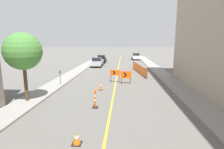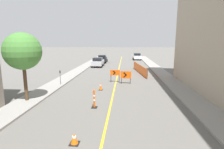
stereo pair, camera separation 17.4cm
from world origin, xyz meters
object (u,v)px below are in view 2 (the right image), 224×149
object	(u,v)px
traffic_cone_second	(74,139)
arrow_barricade_primary	(115,73)
arrow_barricade_secondary	(126,75)
parked_car_curb_mid	(102,59)
parked_car_curb_near	(98,62)
parking_meter_near_curb	(60,74)
street_tree_left_near	(23,52)
parked_car_curb_far	(137,56)
traffic_cone_third	(101,86)
delineator_post_rear	(94,100)

from	to	relation	value
traffic_cone_second	arrow_barricade_primary	bearing A→B (deg)	84.72
arrow_barricade_secondary	parked_car_curb_mid	distance (m)	19.57
parked_car_curb_near	parking_meter_near_curb	bearing A→B (deg)	-96.28
arrow_barricade_secondary	street_tree_left_near	distance (m)	9.90
parked_car_curb_near	parked_car_curb_far	size ratio (longest dim) A/B	0.99
traffic_cone_third	delineator_post_rear	distance (m)	4.34
traffic_cone_third	arrow_barricade_secondary	world-z (taller)	arrow_barricade_secondary
arrow_barricade_secondary	parked_car_curb_mid	size ratio (longest dim) A/B	0.30
parked_car_curb_mid	street_tree_left_near	world-z (taller)	street_tree_left_near
arrow_barricade_secondary	parked_car_curb_near	xyz separation A→B (m)	(-4.90, 12.78, -0.11)
delineator_post_rear	street_tree_left_near	distance (m)	6.04
parked_car_curb_near	traffic_cone_third	bearing A→B (deg)	-80.16
arrow_barricade_secondary	traffic_cone_third	bearing A→B (deg)	-126.48
traffic_cone_third	parking_meter_near_curb	bearing A→B (deg)	162.91
arrow_barricade_secondary	street_tree_left_near	xyz separation A→B (m)	(-7.24, -6.16, 2.75)
arrow_barricade_secondary	parking_meter_near_curb	xyz separation A→B (m)	(-6.52, -1.31, 0.23)
arrow_barricade_primary	parked_car_curb_near	world-z (taller)	parked_car_curb_near
parked_car_curb_near	arrow_barricade_primary	bearing A→B (deg)	-72.64
parking_meter_near_curb	parked_car_curb_far	bearing A→B (deg)	70.75
street_tree_left_near	parked_car_curb_far	bearing A→B (deg)	72.33
arrow_barricade_secondary	parked_car_curb_mid	world-z (taller)	parked_car_curb_mid
parked_car_curb_near	parking_meter_near_curb	xyz separation A→B (m)	(-1.62, -14.09, 0.34)
arrow_barricade_primary	arrow_barricade_secondary	xyz separation A→B (m)	(1.17, -0.63, -0.07)
parking_meter_near_curb	street_tree_left_near	world-z (taller)	street_tree_left_near
traffic_cone_second	traffic_cone_third	bearing A→B (deg)	90.33
arrow_barricade_primary	parked_car_curb_mid	bearing A→B (deg)	107.19
parked_car_curb_near	street_tree_left_near	bearing A→B (deg)	-96.77
parked_car_curb_far	parking_meter_near_curb	bearing A→B (deg)	-110.95
traffic_cone_second	arrow_barricade_secondary	world-z (taller)	arrow_barricade_secondary
arrow_barricade_primary	parked_car_curb_far	world-z (taller)	parked_car_curb_far
delineator_post_rear	parked_car_curb_mid	world-z (taller)	parked_car_curb_mid
parked_car_curb_far	street_tree_left_near	size ratio (longest dim) A/B	0.90
traffic_cone_third	parked_car_curb_mid	bearing A→B (deg)	96.85
parked_car_curb_mid	parking_meter_near_curb	bearing A→B (deg)	-97.63
traffic_cone_second	arrow_barricade_secondary	size ratio (longest dim) A/B	0.38
arrow_barricade_primary	arrow_barricade_secondary	distance (m)	1.33
traffic_cone_second	arrow_barricade_secondary	xyz separation A→B (m)	(2.26, 11.18, 0.66)
delineator_post_rear	parked_car_curb_near	xyz separation A→B (m)	(-2.77, 19.72, 0.26)
traffic_cone_second	parked_car_curb_far	size ratio (longest dim) A/B	0.11
traffic_cone_third	parked_car_curb_near	xyz separation A→B (m)	(-2.59, 15.39, 0.46)
traffic_cone_second	parking_meter_near_curb	xyz separation A→B (m)	(-4.26, 9.86, 0.90)
parked_car_curb_mid	parking_meter_near_curb	distance (m)	20.33
parked_car_curb_mid	parking_meter_near_curb	xyz separation A→B (m)	(-1.62, -20.26, 0.34)
arrow_barricade_primary	delineator_post_rear	bearing A→B (deg)	-91.55
arrow_barricade_secondary	parked_car_curb_mid	xyz separation A→B (m)	(-4.89, 18.94, -0.11)
delineator_post_rear	street_tree_left_near	xyz separation A→B (m)	(-5.12, 0.78, 3.12)
parked_car_curb_far	street_tree_left_near	distance (m)	33.33
delineator_post_rear	parking_meter_near_curb	size ratio (longest dim) A/B	0.87
arrow_barricade_primary	parking_meter_near_curb	xyz separation A→B (m)	(-5.35, -1.94, 0.16)
traffic_cone_second	street_tree_left_near	bearing A→B (deg)	134.81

